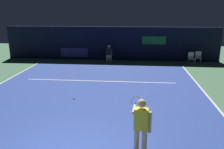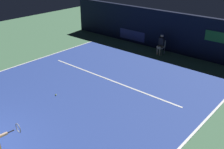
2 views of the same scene
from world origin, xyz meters
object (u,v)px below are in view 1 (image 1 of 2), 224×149
at_px(tennis_player, 141,126).
at_px(courtside_chair_far, 198,57).
at_px(courtside_chair_near, 191,58).
at_px(line_judge_on_chair, 109,53).
at_px(tennis_ball, 74,99).

xyz_separation_m(tennis_player, courtside_chair_far, (4.52, 12.27, -0.49)).
relative_size(tennis_player, courtside_chair_near, 1.97).
distance_m(courtside_chair_near, courtside_chair_far, 0.69).
distance_m(tennis_player, courtside_chair_far, 13.08).
xyz_separation_m(line_judge_on_chair, tennis_ball, (-0.73, -7.96, -0.64)).
bearing_deg(tennis_ball, courtside_chair_near, 48.80).
bearing_deg(line_judge_on_chair, courtside_chair_near, -1.97).
relative_size(line_judge_on_chair, courtside_chair_far, 1.50).
distance_m(tennis_player, line_judge_on_chair, 12.29).
relative_size(courtside_chair_far, tennis_ball, 12.94).
bearing_deg(courtside_chair_far, line_judge_on_chair, -178.57).
bearing_deg(line_judge_on_chair, tennis_ball, -95.23).
xyz_separation_m(tennis_player, courtside_chair_near, (3.95, 11.89, -0.49)).
height_order(courtside_chair_far, tennis_ball, courtside_chair_far).
distance_m(tennis_player, tennis_ball, 5.11).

